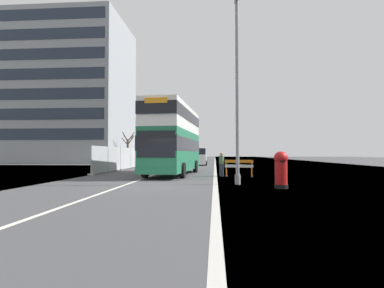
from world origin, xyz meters
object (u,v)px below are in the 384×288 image
double_decker_bus (174,139)px  car_receding_mid (174,157)px  red_pillar_postbox (281,168)px  roadworks_barrier (239,166)px  lamppost_foreground (237,94)px  pedestrian_at_kerb (221,164)px  car_oncoming_near (199,157)px

double_decker_bus → car_receding_mid: double_decker_bus is taller
car_receding_mid → red_pillar_postbox: bearing=-74.7°
roadworks_barrier → car_receding_mid: size_ratio=0.44×
red_pillar_postbox → roadworks_barrier: red_pillar_postbox is taller
lamppost_foreground → pedestrian_at_kerb: lamppost_foreground is taller
lamppost_foreground → car_receding_mid: 34.80m
lamppost_foreground → pedestrian_at_kerb: bearing=97.3°
car_receding_mid → car_oncoming_near: bearing=-62.5°
double_decker_bus → lamppost_foreground: 8.29m
roadworks_barrier → pedestrian_at_kerb: bearing=166.6°
car_oncoming_near → double_decker_bus: bearing=-93.1°
car_receding_mid → roadworks_barrier: bearing=-73.8°
car_oncoming_near → pedestrian_at_kerb: car_oncoming_near is taller
double_decker_bus → car_oncoming_near: size_ratio=2.67×
pedestrian_at_kerb → red_pillar_postbox: bearing=-70.2°
car_oncoming_near → roadworks_barrier: bearing=-79.4°
double_decker_bus → car_receding_mid: bearing=97.7°
double_decker_bus → lamppost_foreground: bearing=-58.5°
double_decker_bus → pedestrian_at_kerb: (3.50, -1.44, -1.83)m
double_decker_bus → pedestrian_at_kerb: 4.20m
car_oncoming_near → car_receding_mid: size_ratio=0.89×
pedestrian_at_kerb → lamppost_foreground: bearing=-82.7°
red_pillar_postbox → pedestrian_at_kerb: 7.44m
red_pillar_postbox → pedestrian_at_kerb: red_pillar_postbox is taller
car_receding_mid → pedestrian_at_kerb: 29.17m
roadworks_barrier → car_oncoming_near: (-3.68, 19.75, 0.32)m
red_pillar_postbox → pedestrian_at_kerb: (-2.53, 7.00, -0.09)m
lamppost_foreground → car_oncoming_near: bearing=97.4°
lamppost_foreground → roadworks_barrier: size_ratio=5.10×
lamppost_foreground → car_receding_mid: lamppost_foreground is taller
lamppost_foreground → car_oncoming_near: (-3.22, 24.91, -3.55)m
lamppost_foreground → roadworks_barrier: lamppost_foreground is taller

